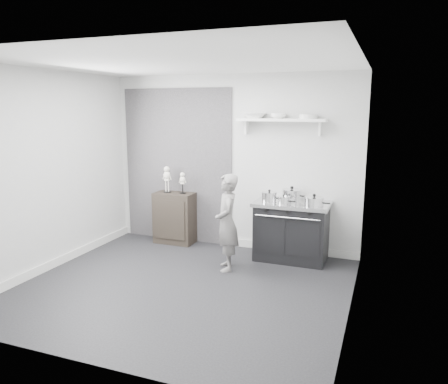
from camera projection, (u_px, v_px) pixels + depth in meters
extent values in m
plane|color=black|center=(183.00, 287.00, 5.44)|extent=(4.00, 4.00, 0.00)
cube|color=#B6B6B3|center=(232.00, 162.00, 6.83)|extent=(4.00, 0.02, 2.70)
cube|color=#B6B6B3|center=(82.00, 214.00, 3.53)|extent=(4.00, 0.02, 2.70)
cube|color=#B6B6B3|center=(47.00, 171.00, 5.88)|extent=(0.02, 3.60, 2.70)
cube|color=#B6B6B3|center=(356.00, 191.00, 4.49)|extent=(0.02, 3.60, 2.70)
cube|color=silver|center=(179.00, 62.00, 4.93)|extent=(4.00, 3.60, 0.02)
cube|color=black|center=(177.00, 166.00, 7.17)|extent=(1.90, 0.02, 2.50)
cube|color=silver|center=(292.00, 249.00, 6.71)|extent=(2.00, 0.03, 0.12)
cube|color=silver|center=(56.00, 262.00, 6.12)|extent=(0.03, 3.60, 0.12)
cube|color=white|center=(281.00, 120.00, 6.31)|extent=(1.30, 0.26, 0.04)
cube|color=white|center=(246.00, 127.00, 6.59)|extent=(0.03, 0.12, 0.20)
cube|color=white|center=(320.00, 129.00, 6.21)|extent=(0.03, 0.12, 0.20)
cube|color=black|center=(291.00, 233.00, 6.36)|extent=(1.01, 0.61, 0.81)
cube|color=silver|center=(292.00, 204.00, 6.28)|extent=(1.07, 0.65, 0.05)
cube|color=black|center=(270.00, 235.00, 6.16)|extent=(0.42, 0.02, 0.52)
cube|color=black|center=(304.00, 239.00, 5.99)|extent=(0.42, 0.02, 0.52)
cylinder|color=silver|center=(287.00, 218.00, 6.00)|extent=(0.91, 0.02, 0.02)
cylinder|color=black|center=(266.00, 210.00, 6.10)|extent=(0.04, 0.03, 0.04)
cylinder|color=black|center=(287.00, 212.00, 5.99)|extent=(0.04, 0.03, 0.04)
cylinder|color=black|center=(309.00, 214.00, 5.89)|extent=(0.04, 0.03, 0.04)
cube|color=black|center=(175.00, 218.00, 7.16)|extent=(0.64, 0.37, 0.83)
imported|color=slate|center=(227.00, 222.00, 5.91)|extent=(0.49, 0.57, 1.33)
cylinder|color=silver|center=(269.00, 198.00, 6.26)|extent=(0.21, 0.21, 0.13)
cylinder|color=silver|center=(269.00, 193.00, 6.24)|extent=(0.22, 0.22, 0.01)
sphere|color=black|center=(269.00, 191.00, 6.24)|extent=(0.04, 0.04, 0.04)
cylinder|color=black|center=(279.00, 198.00, 6.21)|extent=(0.10, 0.02, 0.02)
cylinder|color=silver|center=(292.00, 195.00, 6.38)|extent=(0.28, 0.28, 0.15)
cylinder|color=silver|center=(292.00, 190.00, 6.36)|extent=(0.28, 0.28, 0.02)
sphere|color=black|center=(292.00, 188.00, 6.35)|extent=(0.05, 0.05, 0.05)
cylinder|color=black|center=(304.00, 196.00, 6.31)|extent=(0.10, 0.02, 0.02)
cylinder|color=silver|center=(314.00, 202.00, 5.97)|extent=(0.26, 0.26, 0.12)
cylinder|color=silver|center=(314.00, 198.00, 5.96)|extent=(0.27, 0.27, 0.01)
sphere|color=black|center=(314.00, 195.00, 5.96)|extent=(0.05, 0.05, 0.05)
cylinder|color=black|center=(327.00, 203.00, 5.92)|extent=(0.10, 0.02, 0.02)
cylinder|color=silver|center=(284.00, 201.00, 6.12)|extent=(0.16, 0.16, 0.10)
cylinder|color=silver|center=(284.00, 197.00, 6.11)|extent=(0.17, 0.17, 0.01)
sphere|color=black|center=(284.00, 195.00, 6.11)|extent=(0.03, 0.03, 0.03)
cylinder|color=black|center=(292.00, 201.00, 6.08)|extent=(0.10, 0.02, 0.02)
imported|color=white|center=(255.00, 115.00, 6.44)|extent=(0.33, 0.33, 0.08)
imported|color=white|center=(278.00, 116.00, 6.31)|extent=(0.23, 0.23, 0.07)
cylinder|color=silver|center=(308.00, 117.00, 6.16)|extent=(0.26, 0.26, 0.06)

